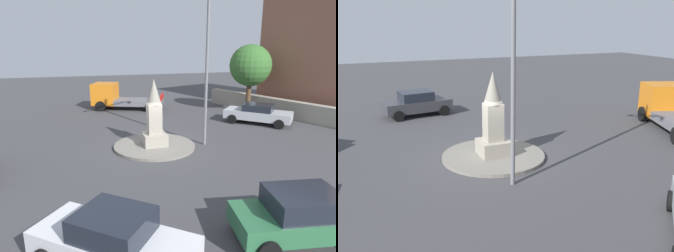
# 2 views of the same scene
# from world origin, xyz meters

# --- Properties ---
(ground_plane) EXTENTS (80.00, 80.00, 0.00)m
(ground_plane) POSITION_xyz_m (0.00, 0.00, 0.00)
(ground_plane) COLOR #424244
(traffic_island) EXTENTS (4.38, 4.38, 0.14)m
(traffic_island) POSITION_xyz_m (0.00, 0.00, 0.07)
(traffic_island) COLOR gray
(traffic_island) RESTS_ON ground
(monument) EXTENTS (1.24, 1.24, 3.55)m
(monument) POSITION_xyz_m (0.00, 0.00, 1.61)
(monument) COLOR #9E9687
(monument) RESTS_ON traffic_island
(streetlamp) EXTENTS (3.37, 0.28, 8.42)m
(streetlamp) POSITION_xyz_m (-2.77, 0.33, 5.02)
(streetlamp) COLOR slate
(streetlamp) RESTS_ON ground
(car_silver_passing) EXTENTS (4.45, 4.38, 1.37)m
(car_silver_passing) POSITION_xyz_m (-8.17, -2.94, 0.72)
(car_silver_passing) COLOR #B7BABF
(car_silver_passing) RESTS_ON ground
(car_green_approaching) EXTENTS (4.12, 2.40, 1.48)m
(car_green_approaching) POSITION_xyz_m (-2.12, 8.94, 0.76)
(car_green_approaching) COLOR #2D6B42
(car_green_approaching) RESTS_ON ground
(car_white_near_island) EXTENTS (4.24, 3.93, 1.51)m
(car_white_near_island) POSITION_xyz_m (3.11, 8.58, 0.76)
(car_white_near_island) COLOR silver
(car_white_near_island) RESTS_ON ground
(truck_orange_parked_right) EXTENTS (6.23, 4.08, 2.19)m
(truck_orange_parked_right) POSITION_xyz_m (0.64, -10.64, 1.03)
(truck_orange_parked_right) COLOR orange
(truck_orange_parked_right) RESTS_ON ground
(stone_boundary_wall) EXTENTS (5.86, 14.00, 1.32)m
(stone_boundary_wall) POSITION_xyz_m (-11.16, -4.22, 0.66)
(stone_boundary_wall) COLOR #9E9687
(stone_boundary_wall) RESTS_ON ground
(corner_building) EXTENTS (11.01, 10.05, 9.75)m
(corner_building) POSITION_xyz_m (-16.77, -6.34, 4.88)
(corner_building) COLOR #935B47
(corner_building) RESTS_ON ground
(tree_near_wall) EXTENTS (3.26, 3.26, 5.42)m
(tree_near_wall) POSITION_xyz_m (-9.32, -6.25, 3.76)
(tree_near_wall) COLOR brown
(tree_near_wall) RESTS_ON ground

